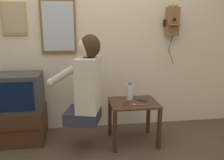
{
  "coord_description": "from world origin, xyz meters",
  "views": [
    {
      "loc": [
        -0.15,
        -2.02,
        1.4
      ],
      "look_at": [
        0.21,
        0.53,
        0.79
      ],
      "focal_mm": 38.0,
      "sensor_mm": 36.0,
      "label": 1
    }
  ],
  "objects_px": {
    "cell_phone_held": "(126,103)",
    "water_bottle": "(130,92)",
    "framed_picture": "(14,19)",
    "wall_mirror": "(58,27)",
    "cell_phone_spare": "(142,100)",
    "person": "(86,82)",
    "wall_phone_antique": "(172,21)",
    "television": "(16,92)",
    "toothbrush": "(139,105)"
  },
  "relations": [
    {
      "from": "television",
      "to": "water_bottle",
      "type": "distance_m",
      "value": 1.35
    },
    {
      "from": "framed_picture",
      "to": "toothbrush",
      "type": "relative_size",
      "value": 2.45
    },
    {
      "from": "wall_phone_antique",
      "to": "cell_phone_spare",
      "type": "bearing_deg",
      "value": -138.42
    },
    {
      "from": "wall_mirror",
      "to": "cell_phone_spare",
      "type": "height_order",
      "value": "wall_mirror"
    },
    {
      "from": "cell_phone_spare",
      "to": "water_bottle",
      "type": "xyz_separation_m",
      "value": [
        -0.14,
        0.08,
        0.09
      ]
    },
    {
      "from": "wall_mirror",
      "to": "water_bottle",
      "type": "bearing_deg",
      "value": -25.41
    },
    {
      "from": "wall_mirror",
      "to": "water_bottle",
      "type": "height_order",
      "value": "wall_mirror"
    },
    {
      "from": "framed_picture",
      "to": "water_bottle",
      "type": "distance_m",
      "value": 1.66
    },
    {
      "from": "cell_phone_held",
      "to": "water_bottle",
      "type": "distance_m",
      "value": 0.2
    },
    {
      "from": "wall_phone_antique",
      "to": "framed_picture",
      "type": "distance_m",
      "value": 2.0
    },
    {
      "from": "framed_picture",
      "to": "water_bottle",
      "type": "height_order",
      "value": "framed_picture"
    },
    {
      "from": "framed_picture",
      "to": "wall_mirror",
      "type": "height_order",
      "value": "wall_mirror"
    },
    {
      "from": "television",
      "to": "cell_phone_spare",
      "type": "bearing_deg",
      "value": -7.34
    },
    {
      "from": "wall_mirror",
      "to": "toothbrush",
      "type": "distance_m",
      "value": 1.39
    },
    {
      "from": "television",
      "to": "water_bottle",
      "type": "xyz_separation_m",
      "value": [
        1.35,
        -0.11,
        -0.02
      ]
    },
    {
      "from": "framed_picture",
      "to": "toothbrush",
      "type": "bearing_deg",
      "value": -24.44
    },
    {
      "from": "wall_mirror",
      "to": "water_bottle",
      "type": "distance_m",
      "value": 1.21
    },
    {
      "from": "wall_phone_antique",
      "to": "wall_mirror",
      "type": "height_order",
      "value": "wall_mirror"
    },
    {
      "from": "television",
      "to": "water_bottle",
      "type": "height_order",
      "value": "television"
    },
    {
      "from": "person",
      "to": "framed_picture",
      "type": "distance_m",
      "value": 1.23
    },
    {
      "from": "cell_phone_held",
      "to": "toothbrush",
      "type": "bearing_deg",
      "value": -22.39
    },
    {
      "from": "cell_phone_held",
      "to": "toothbrush",
      "type": "distance_m",
      "value": 0.15
    },
    {
      "from": "wall_phone_antique",
      "to": "cell_phone_held",
      "type": "distance_m",
      "value": 1.28
    },
    {
      "from": "person",
      "to": "wall_phone_antique",
      "type": "bearing_deg",
      "value": -49.16
    },
    {
      "from": "person",
      "to": "cell_phone_held",
      "type": "bearing_deg",
      "value": -71.21
    },
    {
      "from": "cell_phone_spare",
      "to": "water_bottle",
      "type": "bearing_deg",
      "value": 96.55
    },
    {
      "from": "person",
      "to": "cell_phone_spare",
      "type": "distance_m",
      "value": 0.72
    },
    {
      "from": "person",
      "to": "water_bottle",
      "type": "bearing_deg",
      "value": -54.25
    },
    {
      "from": "person",
      "to": "cell_phone_held",
      "type": "distance_m",
      "value": 0.53
    },
    {
      "from": "person",
      "to": "wall_phone_antique",
      "type": "height_order",
      "value": "wall_phone_antique"
    },
    {
      "from": "wall_phone_antique",
      "to": "cell_phone_spare",
      "type": "height_order",
      "value": "wall_phone_antique"
    },
    {
      "from": "wall_phone_antique",
      "to": "framed_picture",
      "type": "bearing_deg",
      "value": 178.73
    },
    {
      "from": "cell_phone_spare",
      "to": "wall_phone_antique",
      "type": "bearing_deg",
      "value": -10.01
    },
    {
      "from": "toothbrush",
      "to": "cell_phone_spare",
      "type": "bearing_deg",
      "value": -30.37
    },
    {
      "from": "cell_phone_held",
      "to": "cell_phone_spare",
      "type": "xyz_separation_m",
      "value": [
        0.21,
        0.08,
        0.0
      ]
    },
    {
      "from": "framed_picture",
      "to": "water_bottle",
      "type": "bearing_deg",
      "value": -16.44
    },
    {
      "from": "wall_mirror",
      "to": "cell_phone_spare",
      "type": "bearing_deg",
      "value": -26.35
    },
    {
      "from": "wall_mirror",
      "to": "framed_picture",
      "type": "bearing_deg",
      "value": 179.66
    },
    {
      "from": "television",
      "to": "toothbrush",
      "type": "bearing_deg",
      "value": -13.95
    },
    {
      "from": "television",
      "to": "wall_mirror",
      "type": "relative_size",
      "value": 0.89
    },
    {
      "from": "wall_mirror",
      "to": "cell_phone_held",
      "type": "height_order",
      "value": "wall_mirror"
    },
    {
      "from": "cell_phone_spare",
      "to": "water_bottle",
      "type": "height_order",
      "value": "water_bottle"
    },
    {
      "from": "framed_picture",
      "to": "cell_phone_spare",
      "type": "height_order",
      "value": "framed_picture"
    },
    {
      "from": "person",
      "to": "cell_phone_spare",
      "type": "bearing_deg",
      "value": -65.1
    },
    {
      "from": "wall_phone_antique",
      "to": "water_bottle",
      "type": "relative_size",
      "value": 3.9
    },
    {
      "from": "framed_picture",
      "to": "water_bottle",
      "type": "xyz_separation_m",
      "value": [
        1.36,
        -0.4,
        -0.86
      ]
    },
    {
      "from": "framed_picture",
      "to": "cell_phone_held",
      "type": "height_order",
      "value": "framed_picture"
    },
    {
      "from": "cell_phone_held",
      "to": "cell_phone_spare",
      "type": "relative_size",
      "value": 0.97
    },
    {
      "from": "person",
      "to": "wall_mirror",
      "type": "xyz_separation_m",
      "value": [
        -0.31,
        0.59,
        0.58
      ]
    },
    {
      "from": "television",
      "to": "wall_phone_antique",
      "type": "distance_m",
      "value": 2.16
    }
  ]
}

